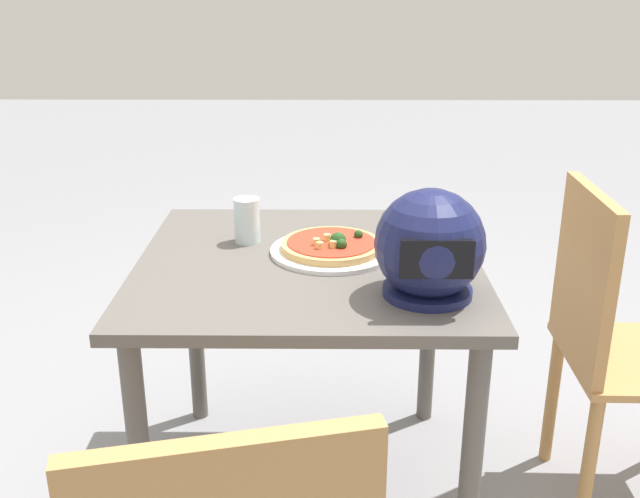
# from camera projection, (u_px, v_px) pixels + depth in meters

# --- Properties ---
(ground_plane) EXTENTS (14.00, 14.00, 0.00)m
(ground_plane) POSITION_uv_depth(u_px,v_px,m) (310.00, 486.00, 2.13)
(ground_plane) COLOR gray
(dining_table) EXTENTS (0.87, 0.85, 0.71)m
(dining_table) POSITION_uv_depth(u_px,v_px,m) (309.00, 294.00, 1.92)
(dining_table) COLOR #5B5651
(dining_table) RESTS_ON ground
(pizza_plate) EXTENTS (0.32, 0.32, 0.01)m
(pizza_plate) POSITION_uv_depth(u_px,v_px,m) (331.00, 251.00, 1.93)
(pizza_plate) COLOR white
(pizza_plate) RESTS_ON dining_table
(pizza) EXTENTS (0.26, 0.26, 0.05)m
(pizza) POSITION_uv_depth(u_px,v_px,m) (332.00, 245.00, 1.92)
(pizza) COLOR tan
(pizza) RESTS_ON pizza_plate
(motorcycle_helmet) EXTENTS (0.25, 0.25, 0.25)m
(motorcycle_helmet) POSITION_uv_depth(u_px,v_px,m) (430.00, 246.00, 1.64)
(motorcycle_helmet) COLOR #191E4C
(motorcycle_helmet) RESTS_ON dining_table
(drinking_glass) EXTENTS (0.07, 0.07, 0.12)m
(drinking_glass) POSITION_uv_depth(u_px,v_px,m) (247.00, 220.00, 1.99)
(drinking_glass) COLOR silver
(drinking_glass) RESTS_ON dining_table
(chair_side) EXTENTS (0.41, 0.41, 0.90)m
(chair_side) POSITION_uv_depth(u_px,v_px,m) (613.00, 336.00, 1.92)
(chair_side) COLOR #B7844C
(chair_side) RESTS_ON ground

